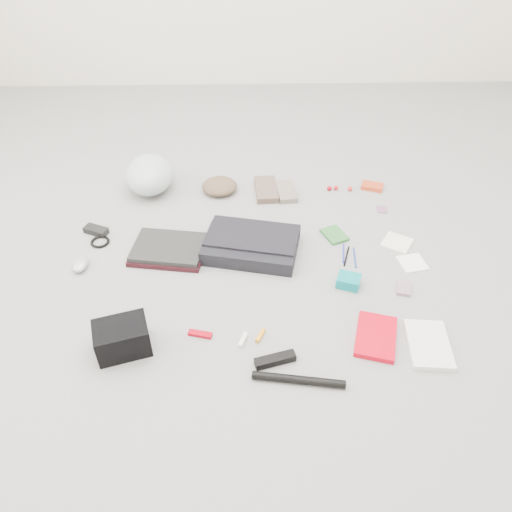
{
  "coord_description": "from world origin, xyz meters",
  "views": [
    {
      "loc": [
        -0.04,
        -1.6,
        1.43
      ],
      "look_at": [
        0.0,
        0.0,
        0.05
      ],
      "focal_mm": 35.0,
      "sensor_mm": 36.0,
      "label": 1
    }
  ],
  "objects_px": {
    "laptop": "(168,247)",
    "accordion_wallet": "(349,281)",
    "book_red": "(376,337)",
    "bike_helmet": "(150,175)",
    "camera_bag": "(122,338)",
    "messenger_bag": "(251,245)"
  },
  "relations": [
    {
      "from": "bike_helmet",
      "to": "book_red",
      "type": "bearing_deg",
      "value": -48.24
    },
    {
      "from": "bike_helmet",
      "to": "accordion_wallet",
      "type": "xyz_separation_m",
      "value": [
        0.9,
        -0.74,
        -0.07
      ]
    },
    {
      "from": "bike_helmet",
      "to": "accordion_wallet",
      "type": "bearing_deg",
      "value": -40.65
    },
    {
      "from": "laptop",
      "to": "accordion_wallet",
      "type": "distance_m",
      "value": 0.79
    },
    {
      "from": "book_red",
      "to": "accordion_wallet",
      "type": "distance_m",
      "value": 0.29
    },
    {
      "from": "messenger_bag",
      "to": "accordion_wallet",
      "type": "relative_size",
      "value": 4.36
    },
    {
      "from": "messenger_bag",
      "to": "book_red",
      "type": "xyz_separation_m",
      "value": [
        0.45,
        -0.52,
        -0.02
      ]
    },
    {
      "from": "laptop",
      "to": "bike_helmet",
      "type": "distance_m",
      "value": 0.54
    },
    {
      "from": "laptop",
      "to": "book_red",
      "type": "xyz_separation_m",
      "value": [
        0.81,
        -0.51,
        -0.02
      ]
    },
    {
      "from": "messenger_bag",
      "to": "laptop",
      "type": "xyz_separation_m",
      "value": [
        -0.36,
        -0.01,
        -0.0
      ]
    },
    {
      "from": "messenger_bag",
      "to": "camera_bag",
      "type": "distance_m",
      "value": 0.71
    },
    {
      "from": "camera_bag",
      "to": "book_red",
      "type": "height_order",
      "value": "camera_bag"
    },
    {
      "from": "laptop",
      "to": "messenger_bag",
      "type": "bearing_deg",
      "value": 9.48
    },
    {
      "from": "messenger_bag",
      "to": "book_red",
      "type": "distance_m",
      "value": 0.68
    },
    {
      "from": "laptop",
      "to": "accordion_wallet",
      "type": "height_order",
      "value": "accordion_wallet"
    },
    {
      "from": "messenger_bag",
      "to": "laptop",
      "type": "bearing_deg",
      "value": -166.94
    },
    {
      "from": "messenger_bag",
      "to": "camera_bag",
      "type": "relative_size",
      "value": 2.16
    },
    {
      "from": "book_red",
      "to": "bike_helmet",
      "type": "bearing_deg",
      "value": 149.23
    },
    {
      "from": "camera_bag",
      "to": "laptop",
      "type": "bearing_deg",
      "value": 62.73
    },
    {
      "from": "camera_bag",
      "to": "bike_helmet",
      "type": "bearing_deg",
      "value": 75.83
    },
    {
      "from": "bike_helmet",
      "to": "accordion_wallet",
      "type": "relative_size",
      "value": 3.24
    },
    {
      "from": "laptop",
      "to": "accordion_wallet",
      "type": "relative_size",
      "value": 3.31
    }
  ]
}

